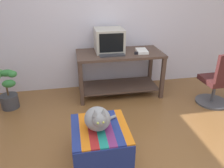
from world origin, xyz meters
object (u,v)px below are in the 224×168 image
desk (119,66)px  stapler (138,53)px  cat (98,119)px  keyboard (112,55)px  tv_monitor (109,40)px  book (142,51)px  office_chair (218,83)px  ottoman_with_blanket (100,143)px  potted_plant (8,91)px

desk → stapler: 0.40m
cat → keyboard: bearing=70.3°
tv_monitor → book: 0.57m
tv_monitor → book: size_ratio=1.65×
tv_monitor → office_chair: size_ratio=0.53×
desk → ottoman_with_blanket: 1.64m
book → cat: 1.76m
keyboard → stapler: size_ratio=3.64×
tv_monitor → ottoman_with_blanket: size_ratio=0.71×
book → stapler: bearing=-128.2°
potted_plant → office_chair: bearing=-9.1°
stapler → desk: bearing=65.5°
keyboard → stapler: 0.42m
desk → potted_plant: (-1.80, -0.16, -0.23)m
cat → book: bearing=54.6°
cat → stapler: bearing=55.6°
tv_monitor → keyboard: (0.00, -0.26, -0.17)m
desk → ottoman_with_blanket: bearing=-109.4°
cat → office_chair: 2.19m
potted_plant → stapler: size_ratio=5.85×
keyboard → book: size_ratio=1.41×
desk → potted_plant: bearing=-174.4°
keyboard → ottoman_with_blanket: size_ratio=0.61×
office_chair → stapler: size_ratio=8.09×
potted_plant → stapler: 2.12m
book → ottoman_with_blanket: size_ratio=0.43×
book → office_chair: office_chair is taller
ottoman_with_blanket → stapler: size_ratio=5.95×
tv_monitor → book: (0.52, -0.16, -0.16)m
keyboard → potted_plant: keyboard is taller
desk → stapler: stapler is taller
ottoman_with_blanket → keyboard: bearing=74.0°
cat → office_chair: size_ratio=0.42×
office_chair → ottoman_with_blanket: bearing=21.1°
office_chair → keyboard: bearing=-19.9°
keyboard → book: bearing=9.7°
office_chair → desk: bearing=-26.9°
keyboard → potted_plant: size_ratio=0.62×
cat → office_chair: (2.01, 0.84, -0.15)m
cat → office_chair: office_chair is taller
desk → book: size_ratio=5.04×
potted_plant → stapler: bearing=0.1°
book → cat: book is taller
office_chair → stapler: 1.35m
keyboard → cat: 1.45m
ottoman_with_blanket → desk: bearing=70.1°
book → cat: bearing=-116.5°
keyboard → stapler: bearing=-1.5°
tv_monitor → potted_plant: bearing=-170.3°
office_chair → stapler: bearing=-25.6°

